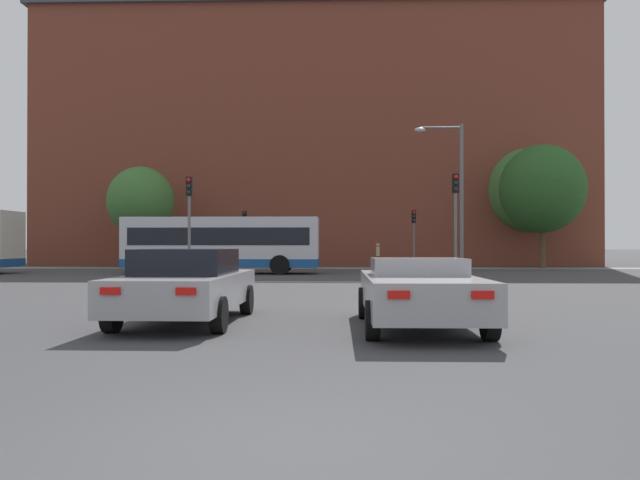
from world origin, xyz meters
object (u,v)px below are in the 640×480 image
Objects in this scene: traffic_light_far_right at (414,229)px; pedestrian_walking_west at (315,252)px; car_saloon_left at (187,285)px; bus_crossing_lead at (222,244)px; car_roadster_right at (419,291)px; traffic_light_far_left at (244,229)px; pedestrian_walking_east at (217,254)px; traffic_light_near_left at (189,211)px; street_lamp_junction at (453,184)px; traffic_light_near_right at (456,209)px; pedestrian_waiting at (378,254)px.

traffic_light_far_right reaches higher than pedestrian_walking_west.
car_saloon_left is 20.73m from bus_crossing_lead.
traffic_light_far_right is (3.30, 27.83, 1.83)m from car_roadster_right.
car_saloon_left is at bearing -83.75° from traffic_light_far_left.
pedestrian_walking_east reaches higher than car_roadster_right.
traffic_light_near_left is (-3.32, 13.97, 2.19)m from car_saloon_left.
street_lamp_junction reaches higher than bus_crossing_lead.
car_roadster_right is 15.45m from traffic_light_near_right.
bus_crossing_lead is 12.77m from traffic_light_far_right.
car_roadster_right is at bearing -103.15° from traffic_light_near_right.
traffic_light_near_left is 17.39m from pedestrian_waiting.
pedestrian_walking_west reaches higher than car_roadster_right.
traffic_light_near_right reaches higher than pedestrian_walking_east.
bus_crossing_lead is 8.77m from pedestrian_walking_east.
traffic_light_far_right is at bearing -41.35° from pedestrian_walking_east.
traffic_light_near_right is 11.22m from traffic_light_near_left.
street_lamp_junction is 4.34× the size of pedestrian_walking_east.
traffic_light_near_left reaches higher than bus_crossing_lead.
traffic_light_near_right is at bearing -81.90° from pedestrian_walking_east.
traffic_light_near_left reaches higher than pedestrian_walking_west.
traffic_light_near_left is at bearing 104.23° from car_saloon_left.
traffic_light_near_left is 2.74× the size of pedestrian_walking_east.
traffic_light_near_right reaches higher than traffic_light_far_right.
car_roadster_right is at bearing -160.39° from bus_crossing_lead.
traffic_light_far_left reaches higher than bus_crossing_lead.
pedestrian_waiting is at bearing -34.36° from pedestrian_walking_east.
bus_crossing_lead is at bearing -90.91° from traffic_light_far_left.
car_saloon_left is 2.78× the size of pedestrian_walking_west.
pedestrian_waiting is 0.93× the size of pedestrian_walking_west.
car_saloon_left is 2.99× the size of pedestrian_waiting.
car_roadster_right is 29.48m from pedestrian_waiting.
traffic_light_far_right is 2.11× the size of pedestrian_walking_west.
traffic_light_near_right reaches higher than pedestrian_walking_west.
bus_crossing_lead is (-3.12, 20.48, 0.83)m from car_saloon_left.
bus_crossing_lead is 8.64m from pedestrian_walking_west.
bus_crossing_lead is 2.31× the size of traffic_light_near_left.
traffic_light_near_right reaches higher than bus_crossing_lead.
pedestrian_waiting is at bearing 99.04° from traffic_light_near_right.
traffic_light_far_left is at bearing 88.67° from traffic_light_near_left.
car_saloon_left is 0.70× the size of street_lamp_junction.
street_lamp_junction reaches higher than pedestrian_walking_east.
car_roadster_right is at bearing -102.52° from street_lamp_junction.
pedestrian_walking_west is (-6.43, 13.58, -1.98)m from traffic_light_near_right.
pedestrian_walking_west is at bearing -72.81° from pedestrian_waiting.
traffic_light_near_left is 11.67m from street_lamp_junction.
traffic_light_far_right is 11.37m from street_lamp_junction.
car_saloon_left is 29.31m from pedestrian_waiting.
traffic_light_far_left is at bearing 133.94° from street_lamp_junction.
bus_crossing_lead is at bearing -42.82° from pedestrian_waiting.
traffic_light_near_left is at bearing -40.20° from pedestrian_walking_west.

